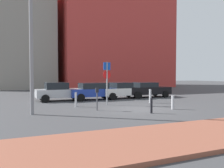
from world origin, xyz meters
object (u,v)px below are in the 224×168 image
object	(u,v)px
parking_meter	(97,96)
traffic_bollard_edge	(150,96)
parked_car_white	(121,90)
parked_car_black	(146,89)
traffic_bollard_near	(76,100)
traffic_bollard_far	(173,102)
parking_sign_post	(107,78)
street_lamp	(31,39)
parked_car_blue	(94,91)
parked_car_silver	(60,91)
traffic_bollard_mid	(151,106)

from	to	relation	value
parking_meter	traffic_bollard_edge	bearing A→B (deg)	21.17
parked_car_white	parked_car_black	size ratio (longest dim) A/B	0.91
parked_car_black	traffic_bollard_near	xyz separation A→B (m)	(-8.00, -3.97, -0.27)
traffic_bollard_near	traffic_bollard_far	xyz separation A→B (m)	(5.48, -3.45, -0.05)
parking_sign_post	traffic_bollard_edge	distance (m)	3.83
street_lamp	parking_meter	bearing A→B (deg)	0.05
parked_car_blue	parking_meter	size ratio (longest dim) A/B	3.25
parking_meter	traffic_bollard_edge	world-z (taller)	parking_meter
parking_sign_post	street_lamp	size ratio (longest dim) A/B	0.45
parked_car_silver	parking_sign_post	bearing A→B (deg)	-55.92
parking_sign_post	traffic_bollard_mid	world-z (taller)	parking_sign_post
parked_car_silver	traffic_bollard_mid	xyz separation A→B (m)	(3.84, -8.38, -0.35)
parked_car_blue	traffic_bollard_edge	world-z (taller)	parked_car_blue
parked_car_silver	street_lamp	size ratio (longest dim) A/B	0.59
parking_sign_post	traffic_bollard_edge	world-z (taller)	parking_sign_post
parked_car_silver	parked_car_white	size ratio (longest dim) A/B	0.99
traffic_bollard_far	parking_meter	bearing A→B (deg)	163.79
traffic_bollard_mid	parking_meter	bearing A→B (deg)	140.05
parking_sign_post	traffic_bollard_edge	bearing A→B (deg)	-3.34
parked_car_silver	parked_car_blue	size ratio (longest dim) A/B	0.91
parked_car_black	traffic_bollard_edge	bearing A→B (deg)	-117.43
parked_car_silver	traffic_bollard_edge	xyz separation A→B (m)	(6.31, -4.30, -0.25)
parked_car_black	traffic_bollard_near	distance (m)	8.93
street_lamp	traffic_bollard_far	bearing A→B (deg)	-9.10
parking_sign_post	traffic_bollard_far	world-z (taller)	parking_sign_post
parked_car_black	parking_sign_post	xyz separation A→B (m)	(-5.68, -3.92, 1.21)
street_lamp	parking_sign_post	bearing A→B (deg)	22.33
traffic_bollard_mid	traffic_bollard_near	bearing A→B (deg)	128.64
parked_car_silver	traffic_bollard_near	xyz separation A→B (m)	(0.45, -4.14, -0.29)
parked_car_blue	parking_meter	xyz separation A→B (m)	(-1.71, -5.92, 0.11)
parked_car_black	traffic_bollard_mid	distance (m)	9.42
traffic_bollard_mid	traffic_bollard_far	distance (m)	2.23
traffic_bollard_mid	traffic_bollard_far	xyz separation A→B (m)	(2.09, 0.79, -0.00)
parked_car_white	parked_car_silver	bearing A→B (deg)	177.75
parked_car_black	traffic_bollard_far	distance (m)	7.84
traffic_bollard_mid	parked_car_white	bearing A→B (deg)	77.41
parking_sign_post	traffic_bollard_mid	size ratio (longest dim) A/B	3.55
parking_sign_post	traffic_bollard_far	bearing A→B (deg)	-47.90
traffic_bollard_edge	parking_sign_post	bearing A→B (deg)	176.66
parked_car_black	parked_car_white	bearing A→B (deg)	-178.93
parked_car_white	traffic_bollard_far	bearing A→B (deg)	-87.95
parked_car_black	traffic_bollard_edge	world-z (taller)	parked_car_black
street_lamp	traffic_bollard_mid	world-z (taller)	street_lamp
parked_car_silver	traffic_bollard_far	xyz separation A→B (m)	(5.93, -7.59, -0.35)
parking_sign_post	traffic_bollard_near	bearing A→B (deg)	-178.78
parked_car_white	parking_sign_post	world-z (taller)	parking_sign_post
traffic_bollard_far	traffic_bollard_edge	bearing A→B (deg)	83.45
traffic_bollard_near	street_lamp	bearing A→B (deg)	-144.31
parked_car_silver	parking_sign_post	distance (m)	5.08
parked_car_white	street_lamp	distance (m)	10.67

